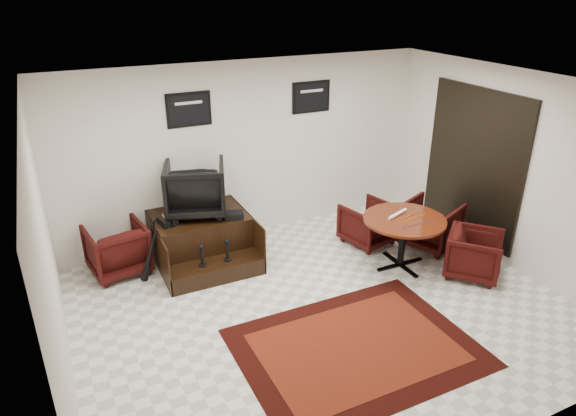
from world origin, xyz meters
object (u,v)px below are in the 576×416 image
(shine_chair, at_px, (195,186))
(table_chair_corner, at_px, (475,252))
(table_chair_back, at_px, (368,222))
(table_chair_window, at_px, (431,222))
(armchair_side, at_px, (117,247))
(shine_podium, at_px, (202,240))
(meeting_table, at_px, (404,224))

(shine_chair, bearing_deg, table_chair_corner, 164.24)
(table_chair_corner, bearing_deg, shine_chair, 105.20)
(table_chair_back, relative_size, table_chair_window, 0.91)
(table_chair_back, bearing_deg, armchair_side, -25.32)
(shine_chair, bearing_deg, table_chair_window, 177.70)
(shine_chair, relative_size, table_chair_back, 1.18)
(armchair_side, distance_m, table_chair_window, 4.73)
(shine_podium, xyz_separation_m, armchair_side, (-1.19, 0.18, 0.07))
(shine_podium, relative_size, table_chair_window, 1.76)
(meeting_table, relative_size, table_chair_corner, 1.60)
(armchair_side, height_order, meeting_table, armchair_side)
(shine_podium, xyz_separation_m, table_chair_corner, (3.32, -2.10, 0.04))
(shine_podium, relative_size, armchair_side, 1.77)
(shine_chair, bearing_deg, meeting_table, 166.55)
(armchair_side, bearing_deg, meeting_table, 147.99)
(meeting_table, height_order, table_chair_back, meeting_table)
(shine_podium, relative_size, table_chair_back, 1.93)
(table_chair_back, height_order, table_chair_window, table_chair_window)
(table_chair_back, bearing_deg, shine_chair, -29.90)
(shine_podium, height_order, meeting_table, meeting_table)
(shine_chair, height_order, armchair_side, shine_chair)
(meeting_table, bearing_deg, shine_podium, 150.63)
(table_chair_corner, bearing_deg, meeting_table, 98.24)
(armchair_side, bearing_deg, table_chair_corner, 144.55)
(armchair_side, bearing_deg, table_chair_window, 155.44)
(armchair_side, bearing_deg, table_chair_back, 159.34)
(table_chair_window, bearing_deg, shine_podium, 48.36)
(shine_chair, distance_m, meeting_table, 3.05)
(table_chair_window, xyz_separation_m, table_chair_corner, (-0.04, -0.98, -0.04))
(shine_podium, bearing_deg, armchair_side, 171.32)
(armchair_side, xyz_separation_m, table_chair_window, (4.55, -1.30, 0.00))
(shine_chair, relative_size, meeting_table, 0.74)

